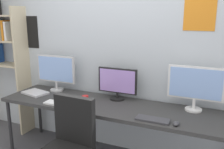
% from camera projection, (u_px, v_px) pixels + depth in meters
% --- Properties ---
extents(wall_back, '(5.09, 0.11, 2.60)m').
position_uv_depth(wall_back, '(124.00, 52.00, 3.09)').
color(wall_back, silver).
rests_on(wall_back, ground_plane).
extents(desk, '(2.69, 0.68, 0.74)m').
position_uv_depth(desk, '(110.00, 108.00, 2.86)').
color(desk, '#333333').
rests_on(desk, ground_plane).
extents(monitor_left, '(0.58, 0.18, 0.48)m').
position_uv_depth(monitor_left, '(56.00, 71.00, 3.32)').
color(monitor_left, silver).
rests_on(monitor_left, desk).
extents(monitor_center, '(0.49, 0.18, 0.39)m').
position_uv_depth(monitor_center, '(117.00, 83.00, 2.99)').
color(monitor_center, black).
rests_on(monitor_center, desk).
extents(monitor_right, '(0.58, 0.18, 0.49)m').
position_uv_depth(monitor_right, '(195.00, 86.00, 2.62)').
color(monitor_right, silver).
rests_on(monitor_right, desk).
extents(keyboard_left, '(0.34, 0.13, 0.02)m').
position_uv_depth(keyboard_left, '(58.00, 104.00, 2.86)').
color(keyboard_left, silver).
rests_on(keyboard_left, desk).
extents(keyboard_right, '(0.33, 0.13, 0.02)m').
position_uv_depth(keyboard_right, '(153.00, 119.00, 2.43)').
color(keyboard_right, '#38383D').
rests_on(keyboard_right, desk).
extents(computer_mouse, '(0.06, 0.10, 0.03)m').
position_uv_depth(computer_mouse, '(176.00, 124.00, 2.32)').
color(computer_mouse, '#38383D').
rests_on(computer_mouse, desk).
extents(laptop_closed, '(0.36, 0.29, 0.02)m').
position_uv_depth(laptop_closed, '(35.00, 93.00, 3.25)').
color(laptop_closed, silver).
rests_on(laptop_closed, desk).
extents(coffee_mug, '(0.11, 0.08, 0.09)m').
position_uv_depth(coffee_mug, '(86.00, 99.00, 2.90)').
color(coffee_mug, red).
rests_on(coffee_mug, desk).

